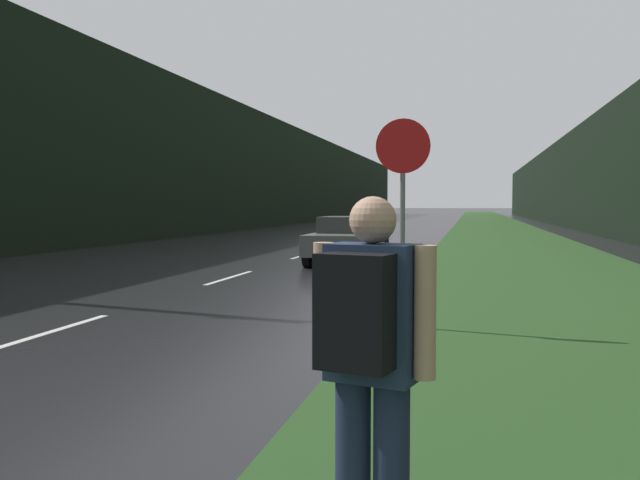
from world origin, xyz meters
name	(u,v)px	position (x,y,z in m)	size (l,w,h in m)	color
grass_verge	(501,235)	(7.09, 40.00, 0.01)	(6.00, 240.00, 0.02)	#26471E
lane_stripe_b	(44,334)	(0.00, 8.76, 0.00)	(0.12, 3.00, 0.01)	silver
lane_stripe_c	(230,277)	(0.00, 15.76, 0.00)	(0.12, 3.00, 0.01)	silver
lane_stripe_d	(303,255)	(0.00, 22.76, 0.00)	(0.12, 3.00, 0.01)	silver
lane_stripe_e	(342,243)	(0.00, 29.76, 0.00)	(0.12, 3.00, 0.01)	silver
treeline_far_side	(261,172)	(-10.09, 50.00, 4.11)	(2.00, 140.00, 8.22)	black
treeline_near_side	(587,179)	(13.09, 50.00, 3.40)	(2.00, 140.00, 6.81)	black
stop_sign	(403,197)	(4.55, 10.21, 1.80)	(0.74, 0.07, 2.87)	slate
hitchhiker_with_backpack	(369,357)	(5.02, 4.01, 1.00)	(0.59, 0.49, 1.74)	#1E2847
car_passing_near	(349,239)	(2.04, 19.95, 0.70)	(1.94, 4.15, 1.35)	#4C514C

